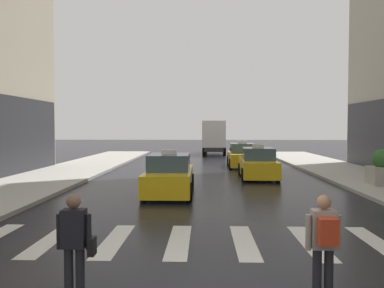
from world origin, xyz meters
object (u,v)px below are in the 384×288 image
Objects in this scene: taxi_second at (258,164)px; pedestrian_with_backpack at (324,239)px; box_truck at (214,136)px; taxi_lead at (169,176)px; taxi_third at (242,156)px; pedestrian_with_handbag at (75,240)px; planter_mid_block at (382,168)px.

taxi_second is 14.77m from pedestrian_with_backpack.
taxi_lead is at bearing -96.09° from box_truck.
taxi_second is 18.15m from box_truck.
taxi_lead is 6.73m from taxi_second.
taxi_second is 5.67m from taxi_third.
pedestrian_with_backpack is (0.77, -32.76, -0.88)m from box_truck.
taxi_lead is 2.76× the size of pedestrian_with_handbag.
taxi_lead is 11.56m from taxi_third.
taxi_lead reaches higher than planter_mid_block.
box_truck is (2.47, 23.20, 1.13)m from taxi_lead.
taxi_third is 12.51m from box_truck.
box_truck is 32.78m from pedestrian_with_backpack.
pedestrian_with_backpack is at bearing -118.30° from planter_mid_block.
taxi_second reaches higher than pedestrian_with_handbag.
taxi_third reaches higher than planter_mid_block.
box_truck reaches higher than taxi_third.
pedestrian_with_backpack is (-1.06, -14.73, 0.25)m from taxi_second.
pedestrian_with_handbag is (-0.61, -9.60, 0.21)m from taxi_lead.
taxi_third is 20.95m from pedestrian_with_handbag.
taxi_second is 2.87× the size of planter_mid_block.
taxi_third is at bearing 69.61° from taxi_lead.
taxi_second reaches higher than planter_mid_block.
taxi_third is at bearing 87.81° from pedestrian_with_backpack.
pedestrian_with_backpack is (-0.78, -20.39, 0.25)m from taxi_third.
pedestrian_with_handbag is at bearing -93.62° from taxi_lead.
pedestrian_with_handbag is at bearing -179.44° from pedestrian_with_backpack.
taxi_lead is at bearing 108.77° from pedestrian_with_backpack.
pedestrian_with_handbag is at bearing -95.37° from box_truck.
box_truck reaches higher than taxi_lead.
box_truck is at bearing 91.35° from pedestrian_with_backpack.
taxi_third is (4.03, 10.83, 0.00)m from taxi_lead.
pedestrian_with_backpack is at bearing -71.23° from taxi_lead.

